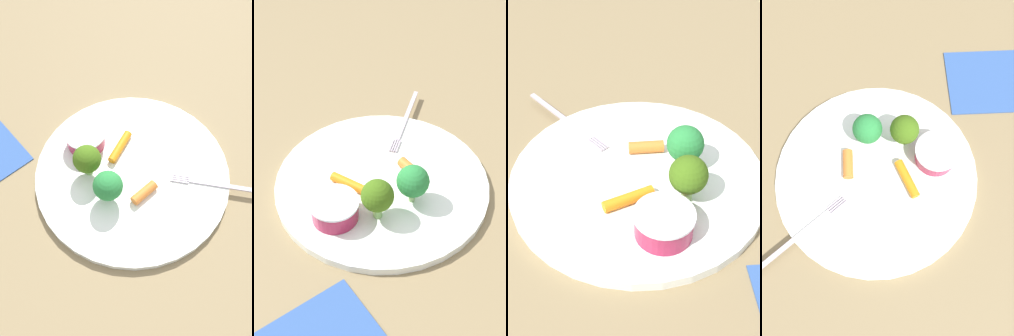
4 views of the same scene
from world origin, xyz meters
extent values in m
plane|color=olive|center=(0.00, 0.00, 0.00)|extent=(2.40, 2.40, 0.00)
cylinder|color=white|center=(0.00, 0.00, 0.01)|extent=(0.30, 0.30, 0.01)
cylinder|color=#9A1F41|center=(0.01, 0.09, 0.03)|extent=(0.06, 0.06, 0.03)
cylinder|color=silver|center=(0.01, 0.09, 0.04)|extent=(0.06, 0.06, 0.00)
cylinder|color=#89B36D|center=(-0.06, 0.01, 0.02)|extent=(0.01, 0.01, 0.02)
sphere|color=#297E3A|center=(-0.06, 0.01, 0.05)|extent=(0.04, 0.04, 0.04)
cylinder|color=#84B861|center=(-0.04, 0.06, 0.02)|extent=(0.01, 0.01, 0.02)
sphere|color=#3D6215|center=(-0.04, 0.06, 0.05)|extent=(0.04, 0.04, 0.04)
cylinder|color=orange|center=(0.02, 0.04, 0.02)|extent=(0.06, 0.02, 0.01)
cylinder|color=orange|center=(-0.02, -0.04, 0.02)|extent=(0.04, 0.03, 0.01)
cube|color=#BAABB9|center=(0.06, -0.14, 0.01)|extent=(0.06, 0.13, 0.00)
cube|color=#BAABB9|center=(0.02, -0.07, 0.01)|extent=(0.01, 0.03, 0.00)
cube|color=#BAABB9|center=(0.03, -0.07, 0.01)|extent=(0.01, 0.03, 0.00)
cube|color=#BAABB9|center=(0.03, -0.07, 0.01)|extent=(0.01, 0.03, 0.00)
cube|color=#BAABB9|center=(0.03, -0.07, 0.01)|extent=(0.01, 0.03, 0.00)
camera|label=1|loc=(-0.24, -0.15, 0.51)|focal=39.87mm
camera|label=2|loc=(-0.27, 0.35, 0.46)|focal=48.41mm
camera|label=3|loc=(0.14, 0.37, 0.39)|focal=50.10mm
camera|label=4|loc=(0.14, -0.03, 0.43)|focal=31.86mm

